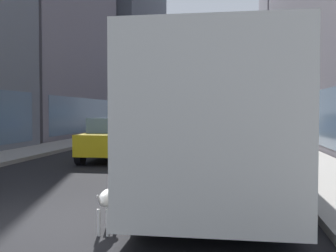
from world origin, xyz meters
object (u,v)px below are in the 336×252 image
at_px(car_white_van, 210,122).
at_px(dalmatian_dog, 109,198).
at_px(car_blue_hatchback, 226,125).
at_px(transit_bus, 220,115).
at_px(car_grey_wagon, 191,133).
at_px(car_yellow_taxi, 119,138).
at_px(car_black_suv, 184,119).

height_order(car_white_van, dalmatian_dog, car_white_van).
bearing_deg(car_blue_hatchback, transit_bus, -90.00).
bearing_deg(car_grey_wagon, car_yellow_taxi, -119.50).
bearing_deg(car_yellow_taxi, car_grey_wagon, 60.50).
relative_size(car_black_suv, car_yellow_taxi, 0.90).
distance_m(transit_bus, car_white_van, 28.21).
distance_m(car_grey_wagon, dalmatian_dog, 13.30).
height_order(car_yellow_taxi, car_blue_hatchback, same).
height_order(car_grey_wagon, car_blue_hatchback, same).
relative_size(car_black_suv, car_grey_wagon, 0.94).
xyz_separation_m(car_grey_wagon, car_white_van, (0.00, 19.50, 0.00)).
bearing_deg(car_black_suv, dalmatian_dog, -84.99).
xyz_separation_m(transit_bus, dalmatian_dog, (-1.61, -4.65, -1.26)).
bearing_deg(transit_bus, car_grey_wagon, 100.48).
height_order(car_black_suv, car_white_van, same).
xyz_separation_m(car_black_suv, car_grey_wagon, (4.00, -32.18, 0.00)).
bearing_deg(transit_bus, dalmatian_dog, -109.09).
bearing_deg(car_grey_wagon, dalmatian_dog, -90.04).
bearing_deg(car_blue_hatchback, car_grey_wagon, -97.68).
relative_size(car_yellow_taxi, car_white_van, 1.01).
distance_m(car_black_suv, dalmatian_dog, 45.65).
relative_size(transit_bus, car_yellow_taxi, 2.42).
relative_size(car_grey_wagon, car_blue_hatchback, 1.08).
xyz_separation_m(transit_bus, car_yellow_taxi, (-4.00, 4.40, -0.95)).
bearing_deg(car_blue_hatchback, car_black_suv, 105.42).
bearing_deg(car_blue_hatchback, car_yellow_taxi, -103.94).
bearing_deg(car_yellow_taxi, car_blue_hatchback, 76.06).
relative_size(car_yellow_taxi, dalmatian_dog, 4.96).
bearing_deg(dalmatian_dog, car_blue_hatchback, 86.34).
bearing_deg(car_black_suv, car_blue_hatchback, -74.58).
xyz_separation_m(transit_bus, car_grey_wagon, (-1.60, 8.65, -0.95)).
relative_size(car_black_suv, car_blue_hatchback, 1.02).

